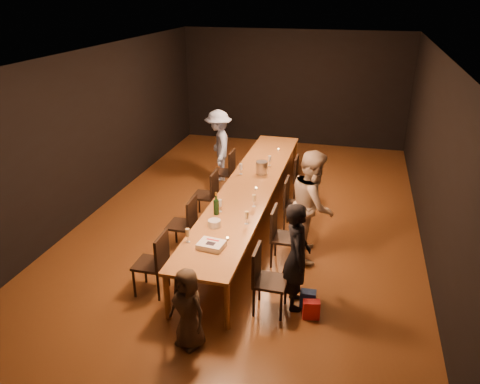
% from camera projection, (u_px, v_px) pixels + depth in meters
% --- Properties ---
extents(ground, '(10.00, 10.00, 0.00)m').
position_uv_depth(ground, '(249.00, 222.00, 8.61)').
color(ground, '#451F11').
rests_on(ground, ground).
extents(room_shell, '(6.04, 10.04, 3.02)m').
position_uv_depth(room_shell, '(250.00, 112.00, 7.77)').
color(room_shell, black).
rests_on(room_shell, ground).
extents(table, '(0.90, 6.00, 0.75)m').
position_uv_depth(table, '(250.00, 188.00, 8.33)').
color(table, '#915A2A').
rests_on(table, ground).
extents(chair_right_0, '(0.42, 0.42, 0.93)m').
position_uv_depth(chair_right_0, '(270.00, 281.00, 6.10)').
color(chair_right_0, black).
rests_on(chair_right_0, ground).
extents(chair_right_1, '(0.42, 0.42, 0.93)m').
position_uv_depth(chair_right_1, '(285.00, 237.00, 7.16)').
color(chair_right_1, black).
rests_on(chair_right_1, ground).
extents(chair_right_2, '(0.42, 0.42, 0.93)m').
position_uv_depth(chair_right_2, '(297.00, 205.00, 8.23)').
color(chair_right_2, black).
rests_on(chair_right_2, ground).
extents(chair_right_3, '(0.42, 0.42, 0.93)m').
position_uv_depth(chair_right_3, '(305.00, 180.00, 9.29)').
color(chair_right_3, black).
rests_on(chair_right_3, ground).
extents(chair_left_0, '(0.42, 0.42, 0.93)m').
position_uv_depth(chair_left_0, '(150.00, 263.00, 6.49)').
color(chair_left_0, black).
rests_on(chair_left_0, ground).
extents(chair_left_1, '(0.42, 0.42, 0.93)m').
position_uv_depth(chair_left_1, '(181.00, 224.00, 7.55)').
color(chair_left_1, black).
rests_on(chair_left_1, ground).
extents(chair_left_2, '(0.42, 0.42, 0.93)m').
position_uv_depth(chair_left_2, '(205.00, 195.00, 8.62)').
color(chair_left_2, black).
rests_on(chair_left_2, ground).
extents(chair_left_3, '(0.42, 0.42, 0.93)m').
position_uv_depth(chair_left_3, '(223.00, 172.00, 9.68)').
color(chair_left_3, black).
rests_on(chair_left_3, ground).
extents(woman_birthday, '(0.48, 0.62, 1.51)m').
position_uv_depth(woman_birthday, '(297.00, 256.00, 6.11)').
color(woman_birthday, black).
rests_on(woman_birthday, ground).
extents(woman_tan, '(0.73, 0.90, 1.76)m').
position_uv_depth(woman_tan, '(312.00, 205.00, 7.26)').
color(woman_tan, beige).
rests_on(woman_tan, ground).
extents(man_blue, '(0.93, 1.17, 1.58)m').
position_uv_depth(man_blue, '(219.00, 146.00, 10.22)').
color(man_blue, '#92ACE1').
rests_on(man_blue, ground).
extents(child, '(0.60, 0.51, 1.04)m').
position_uv_depth(child, '(188.00, 309.00, 5.48)').
color(child, '#3D2F22').
rests_on(child, ground).
extents(gift_bag_red, '(0.24, 0.16, 0.26)m').
position_uv_depth(gift_bag_red, '(311.00, 310.00, 6.09)').
color(gift_bag_red, red).
rests_on(gift_bag_red, ground).
extents(gift_bag_blue, '(0.22, 0.15, 0.26)m').
position_uv_depth(gift_bag_blue, '(308.00, 300.00, 6.28)').
color(gift_bag_blue, '#2952B4').
rests_on(gift_bag_blue, ground).
extents(birthday_cake, '(0.37, 0.31, 0.08)m').
position_uv_depth(birthday_cake, '(211.00, 245.00, 6.30)').
color(birthday_cake, white).
rests_on(birthday_cake, table).
extents(plate_stack, '(0.21, 0.21, 0.11)m').
position_uv_depth(plate_stack, '(214.00, 223.00, 6.85)').
color(plate_stack, silver).
rests_on(plate_stack, table).
extents(champagne_bottle, '(0.11, 0.11, 0.36)m').
position_uv_depth(champagne_bottle, '(216.00, 203.00, 7.17)').
color(champagne_bottle, black).
rests_on(champagne_bottle, table).
extents(ice_bucket, '(0.28, 0.28, 0.24)m').
position_uv_depth(ice_bucket, '(262.00, 168.00, 8.76)').
color(ice_bucket, '#B0B0B5').
rests_on(ice_bucket, table).
extents(wineglass_0, '(0.06, 0.06, 0.21)m').
position_uv_depth(wineglass_0, '(188.00, 236.00, 6.41)').
color(wineglass_0, beige).
rests_on(wineglass_0, table).
extents(wineglass_1, '(0.06, 0.06, 0.21)m').
position_uv_depth(wineglass_1, '(246.00, 218.00, 6.91)').
color(wineglass_1, beige).
rests_on(wineglass_1, table).
extents(wineglass_2, '(0.06, 0.06, 0.21)m').
position_uv_depth(wineglass_2, '(220.00, 206.00, 7.29)').
color(wineglass_2, silver).
rests_on(wineglass_2, table).
extents(wineglass_3, '(0.06, 0.06, 0.21)m').
position_uv_depth(wineglass_3, '(254.00, 201.00, 7.46)').
color(wineglass_3, beige).
rests_on(wineglass_3, table).
extents(wineglass_4, '(0.06, 0.06, 0.21)m').
position_uv_depth(wineglass_4, '(241.00, 169.00, 8.75)').
color(wineglass_4, silver).
rests_on(wineglass_4, table).
extents(wineglass_5, '(0.06, 0.06, 0.21)m').
position_uv_depth(wineglass_5, '(270.00, 161.00, 9.16)').
color(wineglass_5, silver).
rests_on(wineglass_5, table).
extents(tealight_near, '(0.05, 0.05, 0.03)m').
position_uv_depth(tealight_near, '(227.00, 239.00, 6.51)').
color(tealight_near, '#B2B7B2').
rests_on(tealight_near, table).
extents(tealight_mid, '(0.05, 0.05, 0.03)m').
position_uv_depth(tealight_mid, '(256.00, 188.00, 8.13)').
color(tealight_mid, '#B2B7B2').
rests_on(tealight_mid, table).
extents(tealight_far, '(0.05, 0.05, 0.03)m').
position_uv_depth(tealight_far, '(278.00, 150.00, 10.07)').
color(tealight_far, '#B2B7B2').
rests_on(tealight_far, table).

